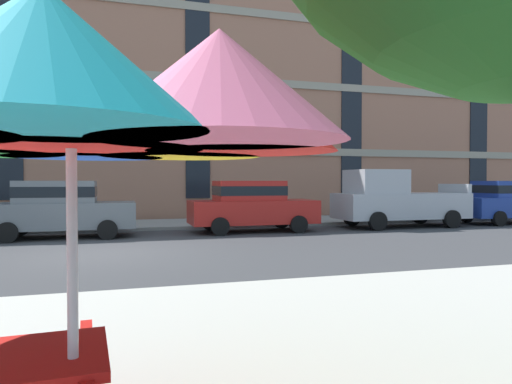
{
  "coord_description": "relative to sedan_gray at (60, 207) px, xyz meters",
  "views": [
    {
      "loc": [
        0.46,
        -11.75,
        1.76
      ],
      "look_at": [
        4.89,
        3.2,
        1.4
      ],
      "focal_mm": 32.34,
      "sensor_mm": 36.0,
      "label": 1
    }
  ],
  "objects": [
    {
      "name": "patio_umbrella",
      "position": [
        1.53,
        -12.7,
        1.25
      ],
      "size": [
        3.14,
        3.14,
        2.53
      ],
      "color": "silver",
      "rests_on": "ground"
    },
    {
      "name": "sidewalk_far",
      "position": [
        1.32,
        3.1,
        -0.89
      ],
      "size": [
        56.0,
        3.6,
        0.12
      ],
      "primitive_type": "cube",
      "color": "gray",
      "rests_on": "ground"
    },
    {
      "name": "ground_plane",
      "position": [
        1.32,
        -3.7,
        -0.95
      ],
      "size": [
        120.0,
        120.0,
        0.0
      ],
      "primitive_type": "plane",
      "color": "#38383A"
    },
    {
      "name": "sedan_red",
      "position": [
        6.2,
        0.0,
        0.0
      ],
      "size": [
        4.4,
        1.98,
        1.78
      ],
      "color": "#B21E19",
      "rests_on": "ground"
    },
    {
      "name": "sedan_blue",
      "position": [
        17.36,
        0.0,
        0.0
      ],
      "size": [
        4.4,
        1.98,
        1.78
      ],
      "color": "navy",
      "rests_on": "ground"
    },
    {
      "name": "apartment_building",
      "position": [
        1.32,
        11.29,
        5.45
      ],
      "size": [
        46.28,
        12.08,
        12.8
      ],
      "color": "#A87056",
      "rests_on": "ground"
    },
    {
      "name": "pickup_silver",
      "position": [
        11.96,
        0.0,
        0.08
      ],
      "size": [
        5.1,
        2.12,
        2.2
      ],
      "color": "#A8AAB2",
      "rests_on": "ground"
    },
    {
      "name": "sedan_gray",
      "position": [
        0.0,
        0.0,
        0.0
      ],
      "size": [
        4.4,
        1.98,
        1.78
      ],
      "color": "slate",
      "rests_on": "ground"
    }
  ]
}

